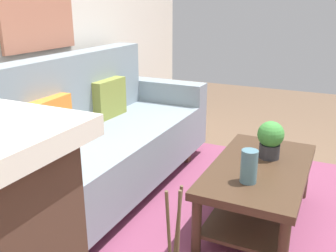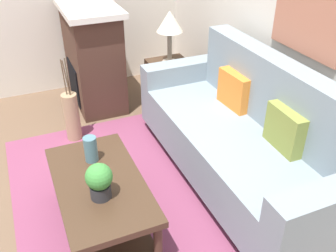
{
  "view_description": "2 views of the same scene",
  "coord_description": "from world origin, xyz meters",
  "px_view_note": "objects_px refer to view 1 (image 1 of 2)",
  "views": [
    {
      "loc": [
        -2.18,
        -0.12,
        1.45
      ],
      "look_at": [
        0.2,
        1.02,
        0.57
      ],
      "focal_mm": 39.82,
      "sensor_mm": 36.0,
      "label": 1
    },
    {
      "loc": [
        2.18,
        -0.06,
        2.17
      ],
      "look_at": [
        -0.16,
        0.95,
        0.58
      ],
      "focal_mm": 40.39,
      "sensor_mm": 36.0,
      "label": 2
    }
  ],
  "objects_px": {
    "framed_painting": "(38,8)",
    "coffee_table": "(259,181)",
    "couch": "(98,141)",
    "potted_plant_tabletop": "(270,138)",
    "throw_pillow_orange": "(50,121)",
    "throw_pillow_olive": "(108,98)",
    "tabletop_vase": "(249,166)"
  },
  "relations": [
    {
      "from": "framed_painting",
      "to": "coffee_table",
      "type": "bearing_deg",
      "value": -87.06
    },
    {
      "from": "couch",
      "to": "coffee_table",
      "type": "relative_size",
      "value": 2.05
    },
    {
      "from": "couch",
      "to": "coffee_table",
      "type": "distance_m",
      "value": 1.24
    },
    {
      "from": "potted_plant_tabletop",
      "to": "throw_pillow_orange",
      "type": "bearing_deg",
      "value": 113.47
    },
    {
      "from": "throw_pillow_olive",
      "to": "framed_painting",
      "type": "height_order",
      "value": "framed_painting"
    },
    {
      "from": "throw_pillow_olive",
      "to": "coffee_table",
      "type": "distance_m",
      "value": 1.43
    },
    {
      "from": "couch",
      "to": "throw_pillow_olive",
      "type": "distance_m",
      "value": 0.45
    },
    {
      "from": "framed_painting",
      "to": "potted_plant_tabletop",
      "type": "bearing_deg",
      "value": -81.8
    },
    {
      "from": "tabletop_vase",
      "to": "framed_painting",
      "type": "bearing_deg",
      "value": 84.02
    },
    {
      "from": "couch",
      "to": "throw_pillow_olive",
      "type": "relative_size",
      "value": 6.27
    },
    {
      "from": "throw_pillow_olive",
      "to": "tabletop_vase",
      "type": "height_order",
      "value": "throw_pillow_olive"
    },
    {
      "from": "couch",
      "to": "throw_pillow_orange",
      "type": "relative_size",
      "value": 6.27
    },
    {
      "from": "couch",
      "to": "potted_plant_tabletop",
      "type": "xyz_separation_m",
      "value": [
        0.25,
        -1.26,
        0.14
      ]
    },
    {
      "from": "coffee_table",
      "to": "tabletop_vase",
      "type": "xyz_separation_m",
      "value": [
        -0.26,
        0.01,
        0.22
      ]
    },
    {
      "from": "throw_pillow_orange",
      "to": "throw_pillow_olive",
      "type": "xyz_separation_m",
      "value": [
        0.71,
        0.0,
        0.0
      ]
    },
    {
      "from": "tabletop_vase",
      "to": "framed_painting",
      "type": "height_order",
      "value": "framed_painting"
    },
    {
      "from": "couch",
      "to": "potted_plant_tabletop",
      "type": "relative_size",
      "value": 8.61
    },
    {
      "from": "tabletop_vase",
      "to": "throw_pillow_olive",
      "type": "bearing_deg",
      "value": 68.52
    },
    {
      "from": "coffee_table",
      "to": "throw_pillow_orange",
      "type": "bearing_deg",
      "value": 107.93
    },
    {
      "from": "coffee_table",
      "to": "tabletop_vase",
      "type": "distance_m",
      "value": 0.34
    },
    {
      "from": "throw_pillow_olive",
      "to": "potted_plant_tabletop",
      "type": "xyz_separation_m",
      "value": [
        -0.1,
        -1.38,
        -0.11
      ]
    },
    {
      "from": "tabletop_vase",
      "to": "potted_plant_tabletop",
      "type": "height_order",
      "value": "potted_plant_tabletop"
    },
    {
      "from": "throw_pillow_orange",
      "to": "tabletop_vase",
      "type": "bearing_deg",
      "value": -82.55
    },
    {
      "from": "couch",
      "to": "potted_plant_tabletop",
      "type": "height_order",
      "value": "couch"
    },
    {
      "from": "throw_pillow_orange",
      "to": "potted_plant_tabletop",
      "type": "height_order",
      "value": "throw_pillow_orange"
    },
    {
      "from": "coffee_table",
      "to": "potted_plant_tabletop",
      "type": "bearing_deg",
      "value": -8.74
    },
    {
      "from": "potted_plant_tabletop",
      "to": "throw_pillow_olive",
      "type": "bearing_deg",
      "value": 85.7
    },
    {
      "from": "potted_plant_tabletop",
      "to": "tabletop_vase",
      "type": "bearing_deg",
      "value": 174.71
    },
    {
      "from": "throw_pillow_orange",
      "to": "framed_painting",
      "type": "relative_size",
      "value": 0.49
    },
    {
      "from": "potted_plant_tabletop",
      "to": "framed_painting",
      "type": "bearing_deg",
      "value": 98.2
    },
    {
      "from": "throw_pillow_olive",
      "to": "coffee_table",
      "type": "relative_size",
      "value": 0.33
    },
    {
      "from": "throw_pillow_orange",
      "to": "framed_painting",
      "type": "distance_m",
      "value": 0.88
    }
  ]
}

